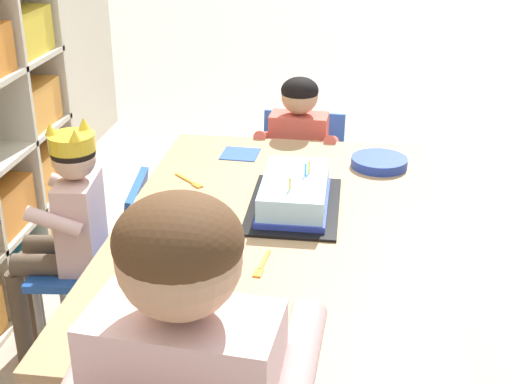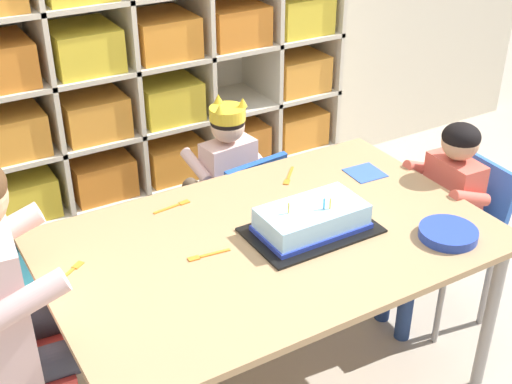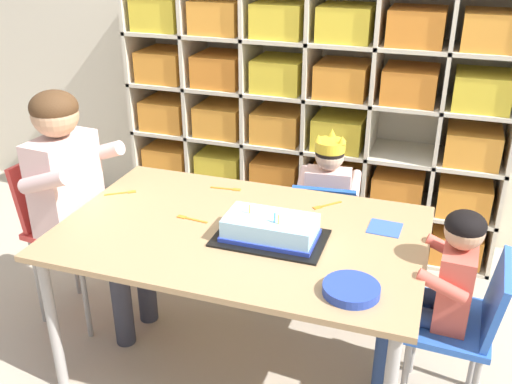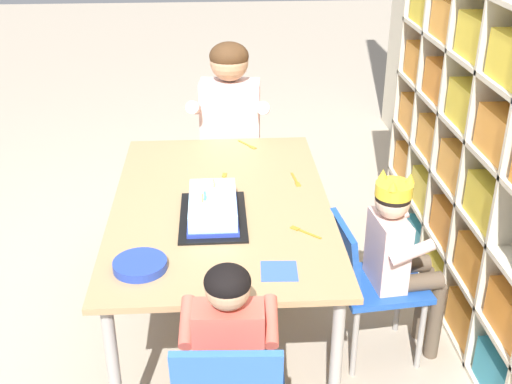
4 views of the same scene
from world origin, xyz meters
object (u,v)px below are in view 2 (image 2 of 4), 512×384
Objects in this scene: paper_plate_stack at (448,233)px; classroom_chair_blue at (239,209)px; child_with_crown at (223,168)px; fork_near_cake_tray at (174,206)px; classroom_chair_guest_side at (457,224)px; birthday_cake_on_tray at (312,221)px; adult_helper_seated at (17,294)px; fork_at_table_front_edge at (289,177)px; activity_table at (271,252)px; guest_at_table_side at (441,201)px; fork_beside_plate_stack at (69,272)px; fork_by_napkin at (206,255)px.

classroom_chair_blue is at bearing 107.18° from paper_plate_stack.
child_with_crown is 6.06× the size of fork_near_cake_tray.
classroom_chair_guest_side is 0.75m from birthday_cake_on_tray.
adult_helper_seated is 1.04m from fork_at_table_front_edge.
activity_table is at bearing 112.70° from fork_near_cake_tray.
classroom_chair_guest_side is (1.58, -0.05, -0.27)m from adult_helper_seated.
guest_at_table_side is at bearing 154.84° from fork_near_cake_tray.
activity_table is at bearing 132.27° from fork_beside_plate_stack.
child_with_crown is at bearing -133.67° from classroom_chair_guest_side.
fork_near_cake_tray is (0.41, 0.18, 0.00)m from fork_beside_plate_stack.
fork_beside_plate_stack is at bearing -56.95° from adult_helper_seated.
adult_helper_seated reaches higher than birthday_cake_on_tray.
activity_table is at bearing 149.39° from paper_plate_stack.
activity_table is 0.76m from adult_helper_seated.
classroom_chair_blue is 1.56× the size of birthday_cake_on_tray.
fork_beside_plate_stack is (-0.72, 0.17, -0.04)m from birthday_cake_on_tray.
fork_by_napkin is 1.12× the size of fork_beside_plate_stack.
adult_helper_seated is (-0.75, 0.06, 0.10)m from activity_table.
fork_near_cake_tray is (-0.91, 0.31, 0.10)m from guest_at_table_side.
fork_at_table_front_edge is (-0.21, 0.58, -0.01)m from paper_plate_stack.
fork_by_napkin is 0.98× the size of fork_near_cake_tray.
fork_near_cake_tray is at bearing -104.42° from classroom_chair_guest_side.
fork_near_cake_tray is at bearing 37.69° from child_with_crown.
fork_beside_plate_stack is 0.88× the size of fork_near_cake_tray.
fork_beside_plate_stack is at bearing 166.51° from birthday_cake_on_tray.
guest_at_table_side is (1.49, -0.04, -0.14)m from adult_helper_seated.
birthday_cake_on_tray is 3.74× the size of fork_at_table_front_edge.
paper_plate_stack is (-0.27, -0.29, 0.11)m from guest_at_table_side.
classroom_chair_blue is at bearing -133.71° from guest_at_table_side.
classroom_chair_blue is at bearing 54.78° from fork_at_table_front_edge.
guest_at_table_side is at bearing -86.32° from adult_helper_seated.
fork_by_napkin reaches higher than activity_table.
paper_plate_stack is at bearing -99.86° from adult_helper_seated.
fork_at_table_front_edge is 0.81× the size of fork_by_napkin.
guest_at_table_side is at bearing 122.58° from child_with_crown.
paper_plate_stack is at bearing 124.12° from fork_beside_plate_stack.
guest_at_table_side is at bearing -77.65° from fork_at_table_front_edge.
child_with_crown is 1.15m from adult_helper_seated.
paper_plate_stack is at bearing 130.81° from fork_near_cake_tray.
classroom_chair_guest_side is (0.83, 0.01, -0.17)m from activity_table.
fork_at_table_front_edge is at bearing 37.31° from fork_by_napkin.
child_with_crown reaches higher than paper_plate_stack.
paper_plate_stack is 1.33× the size of fork_near_cake_tray.
classroom_chair_guest_side is 4.89× the size of fork_by_napkin.
paper_plate_stack reaches higher than classroom_chair_blue.
adult_helper_seated is at bearing -88.83° from classroom_chair_guest_side.
fork_by_napkin is at bearing -88.92° from adult_helper_seated.
classroom_chair_blue is 4.74× the size of fork_by_napkin.
paper_plate_stack is 1.67× the size of fork_at_table_front_edge.
classroom_chair_guest_side reaches higher than fork_near_cake_tray.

